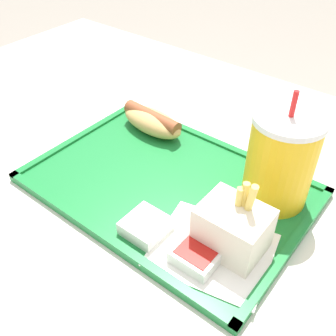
# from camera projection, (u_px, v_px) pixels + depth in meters

# --- Properties ---
(dining_table) EXTENTS (1.31, 0.86, 0.72)m
(dining_table) POSITION_uv_depth(u_px,v_px,m) (162.00, 304.00, 0.85)
(dining_table) COLOR beige
(dining_table) RESTS_ON ground_plane
(food_tray) EXTENTS (0.41, 0.28, 0.01)m
(food_tray) POSITION_uv_depth(u_px,v_px,m) (168.00, 185.00, 0.60)
(food_tray) COLOR #197233
(food_tray) RESTS_ON dining_table
(paper_napkin) EXTENTS (0.17, 0.15, 0.00)m
(paper_napkin) POSITION_uv_depth(u_px,v_px,m) (212.00, 250.00, 0.50)
(paper_napkin) COLOR white
(paper_napkin) RESTS_ON food_tray
(soda_cup) EXTENTS (0.10, 0.10, 0.17)m
(soda_cup) POSITION_uv_depth(u_px,v_px,m) (281.00, 159.00, 0.53)
(soda_cup) COLOR gold
(soda_cup) RESTS_ON food_tray
(hot_dog_far) EXTENTS (0.13, 0.06, 0.04)m
(hot_dog_far) POSITION_uv_depth(u_px,v_px,m) (152.00, 121.00, 0.69)
(hot_dog_far) COLOR tan
(hot_dog_far) RESTS_ON food_tray
(fries_carton) EXTENTS (0.08, 0.07, 0.11)m
(fries_carton) POSITION_uv_depth(u_px,v_px,m) (233.00, 228.00, 0.48)
(fries_carton) COLOR silver
(fries_carton) RESTS_ON food_tray
(sauce_cup_mayo) EXTENTS (0.05, 0.05, 0.02)m
(sauce_cup_mayo) POSITION_uv_depth(u_px,v_px,m) (146.00, 226.00, 0.52)
(sauce_cup_mayo) COLOR silver
(sauce_cup_mayo) RESTS_ON food_tray
(sauce_cup_ketchup) EXTENTS (0.05, 0.05, 0.02)m
(sauce_cup_ketchup) POSITION_uv_depth(u_px,v_px,m) (198.00, 254.00, 0.48)
(sauce_cup_ketchup) COLOR silver
(sauce_cup_ketchup) RESTS_ON food_tray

